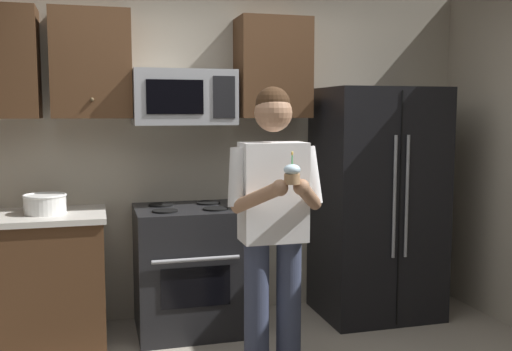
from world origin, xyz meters
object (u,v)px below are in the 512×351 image
at_px(oven_range, 188,269).
at_px(refrigerator, 377,203).
at_px(bowl_large_white, 45,203).
at_px(person, 274,218).
at_px(microwave, 184,98).
at_px(cupcake, 292,174).

xyz_separation_m(oven_range, refrigerator, (1.50, -0.04, 0.44)).
distance_m(bowl_large_white, person, 1.66).
xyz_separation_m(refrigerator, person, (-1.14, -0.94, 0.10)).
height_order(oven_range, bowl_large_white, bowl_large_white).
height_order(refrigerator, person, refrigerator).
height_order(oven_range, microwave, microwave).
xyz_separation_m(oven_range, microwave, (0.00, 0.12, 1.26)).
relative_size(microwave, person, 0.42).
height_order(microwave, refrigerator, microwave).
height_order(person, cupcake, person).
bearing_deg(person, oven_range, 110.03).
xyz_separation_m(oven_range, person, (0.36, -0.98, 0.53)).
xyz_separation_m(oven_range, cupcake, (0.36, -1.31, 0.83)).
bearing_deg(bowl_large_white, microwave, 6.63).
bearing_deg(oven_range, refrigerator, -1.50).
distance_m(oven_range, cupcake, 1.59).
bearing_deg(microwave, oven_range, -90.02).
relative_size(refrigerator, person, 1.02).
bearing_deg(person, microwave, 108.00).
relative_size(bowl_large_white, cupcake, 1.67).
bearing_deg(cupcake, bowl_large_white, 135.57).
relative_size(refrigerator, cupcake, 10.35).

